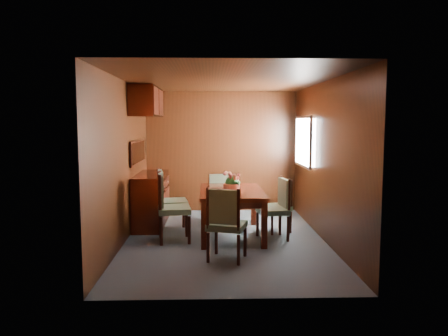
{
  "coord_description": "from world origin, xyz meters",
  "views": [
    {
      "loc": [
        -0.22,
        -6.51,
        1.79
      ],
      "look_at": [
        0.0,
        0.5,
        1.05
      ],
      "focal_mm": 35.0,
      "sensor_mm": 36.0,
      "label": 1
    }
  ],
  "objects_px": {
    "flower_centerpiece": "(232,180)",
    "chair_right_near": "(277,205)",
    "sideboard": "(151,200)",
    "chair_head": "(226,220)",
    "dining_table": "(231,197)",
    "chair_left_near": "(169,203)"
  },
  "relations": [
    {
      "from": "chair_right_near",
      "to": "flower_centerpiece",
      "type": "distance_m",
      "value": 0.83
    },
    {
      "from": "sideboard",
      "to": "flower_centerpiece",
      "type": "height_order",
      "value": "flower_centerpiece"
    },
    {
      "from": "chair_left_near",
      "to": "chair_head",
      "type": "xyz_separation_m",
      "value": [
        0.82,
        -0.98,
        -0.04
      ]
    },
    {
      "from": "chair_left_near",
      "to": "flower_centerpiece",
      "type": "xyz_separation_m",
      "value": [
        0.96,
        0.4,
        0.29
      ]
    },
    {
      "from": "dining_table",
      "to": "chair_right_near",
      "type": "bearing_deg",
      "value": -15.33
    },
    {
      "from": "chair_right_near",
      "to": "chair_head",
      "type": "height_order",
      "value": "chair_head"
    },
    {
      "from": "sideboard",
      "to": "dining_table",
      "type": "xyz_separation_m",
      "value": [
        1.36,
        -0.77,
        0.18
      ]
    },
    {
      "from": "flower_centerpiece",
      "to": "sideboard",
      "type": "bearing_deg",
      "value": 154.61
    },
    {
      "from": "flower_centerpiece",
      "to": "chair_right_near",
      "type": "bearing_deg",
      "value": -24.05
    },
    {
      "from": "chair_left_near",
      "to": "dining_table",
      "type": "bearing_deg",
      "value": 98.66
    },
    {
      "from": "chair_right_near",
      "to": "chair_head",
      "type": "xyz_separation_m",
      "value": [
        -0.83,
        -1.08,
        0.01
      ]
    },
    {
      "from": "sideboard",
      "to": "flower_centerpiece",
      "type": "relative_size",
      "value": 4.91
    },
    {
      "from": "dining_table",
      "to": "chair_right_near",
      "type": "xyz_separation_m",
      "value": [
        0.69,
        -0.19,
        -0.1
      ]
    },
    {
      "from": "chair_left_near",
      "to": "chair_head",
      "type": "height_order",
      "value": "chair_left_near"
    },
    {
      "from": "sideboard",
      "to": "chair_head",
      "type": "relative_size",
      "value": 1.44
    },
    {
      "from": "sideboard",
      "to": "chair_left_near",
      "type": "bearing_deg",
      "value": -68.93
    },
    {
      "from": "sideboard",
      "to": "flower_centerpiece",
      "type": "xyz_separation_m",
      "value": [
        1.37,
        -0.65,
        0.42
      ]
    },
    {
      "from": "flower_centerpiece",
      "to": "dining_table",
      "type": "bearing_deg",
      "value": -93.82
    },
    {
      "from": "chair_head",
      "to": "flower_centerpiece",
      "type": "xyz_separation_m",
      "value": [
        0.14,
        1.38,
        0.33
      ]
    },
    {
      "from": "sideboard",
      "to": "chair_left_near",
      "type": "xyz_separation_m",
      "value": [
        0.41,
        -1.05,
        0.13
      ]
    },
    {
      "from": "dining_table",
      "to": "chair_head",
      "type": "bearing_deg",
      "value": -96.59
    },
    {
      "from": "chair_right_near",
      "to": "flower_centerpiece",
      "type": "bearing_deg",
      "value": 57.24
    }
  ]
}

